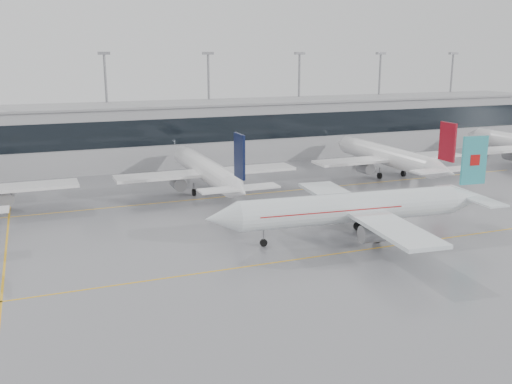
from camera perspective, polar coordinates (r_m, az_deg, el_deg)
name	(u,v)px	position (r m, az deg, el deg)	size (l,w,h in m)	color
ground	(296,260)	(63.71, 4.01, -6.75)	(320.00, 320.00, 0.00)	gray
taxi_line_main	(296,259)	(63.71, 4.01, -6.75)	(120.00, 0.25, 0.01)	#F1AB16
taxi_line_north	(214,198)	(90.46, -4.20, -0.57)	(120.00, 0.25, 0.01)	#F1AB16
taxi_line_cross	(6,251)	(72.34, -23.74, -5.40)	(0.25, 60.00, 0.01)	#F1AB16
terminal	(167,134)	(119.74, -8.89, 5.72)	(180.00, 15.00, 12.00)	#9C9CA0
terminal_glass	(176,132)	(112.25, -8.05, 6.00)	(180.00, 0.20, 5.00)	black
terminal_roof	(166,104)	(119.06, -9.00, 8.68)	(182.00, 16.00, 0.40)	gray
light_masts	(159,96)	(124.81, -9.64, 9.40)	(156.40, 1.00, 22.60)	gray
air_canada_jet	(359,207)	(71.08, 10.30, -1.53)	(37.86, 30.75, 12.02)	white
parked_jet_c	(207,170)	(93.08, -4.93, 2.16)	(29.64, 36.96, 11.72)	white
parked_jet_d	(389,157)	(108.22, 13.14, 3.47)	(29.64, 36.96, 11.72)	white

